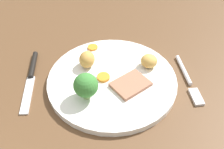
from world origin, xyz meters
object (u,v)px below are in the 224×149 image
Objects in this scene: knife at (31,75)px; roast_potato_left at (149,61)px; broccoli_floret at (86,86)px; fork at (188,80)px; roast_potato_right at (87,59)px; dinner_plate at (112,80)px; meat_slice_main at (130,84)px; carrot_coin_front at (103,77)px; carrot_coin_back at (93,47)px.

roast_potato_left is at bearing 89.40° from knife.
broccoli_floret reaches higher than roast_potato_left.
fork is (-8.37, 3.98, -2.50)cm from roast_potato_left.
roast_potato_right reaches higher than knife.
broccoli_floret reaches higher than knife.
meat_slice_main is (-3.75, 2.54, 1.10)cm from dinner_plate.
meat_slice_main is 0.40× the size of knife.
roast_potato_left is 0.24× the size of fork.
meat_slice_main reaches higher than fork.
broccoli_floret is at bearing 16.72° from meat_slice_main.
roast_potato_right is (13.84, -0.78, 0.35)cm from roast_potato_left.
dinner_plate is at bearing -135.23° from broccoli_floret.
carrot_coin_front is at bearing 77.95° from knife.
meat_slice_main is at bearing -85.46° from fork.
roast_potato_left reaches higher than carrot_coin_front.
roast_potato_left reaches higher than dinner_plate.
dinner_plate is 11.59cm from carrot_coin_back.
roast_potato_left is 0.64× the size of broccoli_floret.
carrot_coin_front reaches higher than fork.
broccoli_floret is (5.30, 5.26, 3.96)cm from dinner_plate.
dinner_plate is at bearing 141.58° from roast_potato_right.
broccoli_floret reaches higher than fork.
dinner_plate is 18.25cm from knife.
carrot_coin_front is 0.48× the size of broccoli_floret.
knife is (18.04, -2.75, -0.25)cm from dinner_plate.
roast_potato_left is 14.68cm from carrot_coin_back.
roast_potato_left is 11.06cm from carrot_coin_front.
roast_potato_left is 9.60cm from fork.
meat_slice_main is 1.28× the size of broccoli_floret.
carrot_coin_back is at bearing -77.90° from carrot_coin_front.
knife is (26.48, 0.76, -2.43)cm from roast_potato_left.
roast_potato_right is at bearing 94.71° from knife.
fork is at bearing 178.65° from carrot_coin_front.
carrot_coin_back is 15.95cm from knife.
dinner_plate is 2.22cm from carrot_coin_front.
carrot_coin_back reaches higher than knife.
meat_slice_main is 9.87cm from broccoli_floret.
knife is (34.85, -3.22, 0.06)cm from fork.
knife reaches higher than fork.
roast_potato_left is 16.39cm from broccoli_floret.
fork is at bearing 152.03° from carrot_coin_back.
broccoli_floret reaches higher than carrot_coin_back.
carrot_coin_front is (-3.43, 4.32, -1.53)cm from roast_potato_right.
knife is (12.64, 1.54, -2.78)cm from roast_potato_right.
roast_potato_left is 26.60cm from knife.
fork is at bearing 178.39° from dinner_plate.
fork is at bearing -167.79° from broccoli_floret.
dinner_plate is 10.14× the size of carrot_coin_front.
meat_slice_main is at bearing 145.91° from dinner_plate.
meat_slice_main is 7.72cm from roast_potato_left.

